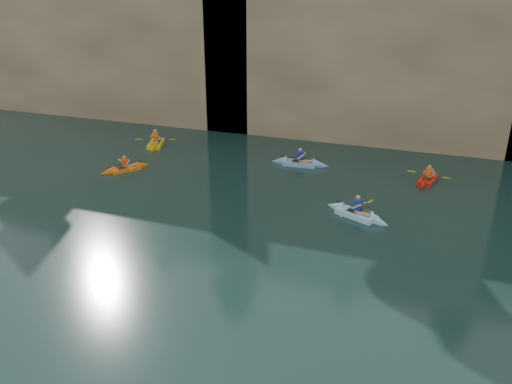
% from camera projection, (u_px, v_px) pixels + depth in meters
% --- Properties ---
extents(ground, '(160.00, 160.00, 0.00)m').
position_uv_depth(ground, '(202.00, 367.00, 13.20)').
color(ground, black).
rests_on(ground, ground).
extents(cliff, '(70.00, 16.00, 12.00)m').
position_uv_depth(cliff, '(376.00, 35.00, 36.95)').
color(cliff, tan).
rests_on(cliff, ground).
extents(cliff_slab_west, '(26.00, 2.40, 10.56)m').
position_uv_depth(cliff_slab_west, '(90.00, 46.00, 37.19)').
color(cliff_slab_west, tan).
rests_on(cliff_slab_west, ground).
extents(cliff_slab_center, '(24.00, 2.40, 11.40)m').
position_uv_depth(cliff_slab_center, '(393.00, 52.00, 30.00)').
color(cliff_slab_center, tan).
rests_on(cliff_slab_center, ground).
extents(sea_cave_west, '(4.50, 1.00, 4.00)m').
position_uv_depth(sea_cave_west, '(113.00, 93.00, 37.24)').
color(sea_cave_west, black).
rests_on(sea_cave_west, ground).
extents(sea_cave_center, '(3.50, 1.00, 3.20)m').
position_uv_depth(sea_cave_center, '(292.00, 113.00, 32.92)').
color(sea_cave_center, black).
rests_on(sea_cave_center, ground).
extents(kayaker_orange, '(2.16, 2.64, 1.06)m').
position_uv_depth(kayaker_orange, '(125.00, 168.00, 27.28)').
color(kayaker_orange, orange).
rests_on(kayaker_orange, ground).
extents(kayaker_ltblue_near, '(3.21, 2.28, 1.26)m').
position_uv_depth(kayaker_ltblue_near, '(357.00, 213.00, 21.78)').
color(kayaker_ltblue_near, '#97E0FE').
rests_on(kayaker_ltblue_near, ground).
extents(kayaker_red_far, '(2.17, 3.08, 1.10)m').
position_uv_depth(kayaker_red_far, '(428.00, 179.00, 25.75)').
color(kayaker_red_far, red).
rests_on(kayaker_red_far, ground).
extents(kayaker_yellow, '(2.45, 3.29, 1.32)m').
position_uv_depth(kayaker_yellow, '(156.00, 143.00, 31.52)').
color(kayaker_yellow, yellow).
rests_on(kayaker_yellow, ground).
extents(kayaker_ltblue_mid, '(3.33, 2.46, 1.25)m').
position_uv_depth(kayaker_ltblue_mid, '(300.00, 163.00, 28.08)').
color(kayaker_ltblue_mid, '#7CA2CF').
rests_on(kayaker_ltblue_mid, ground).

